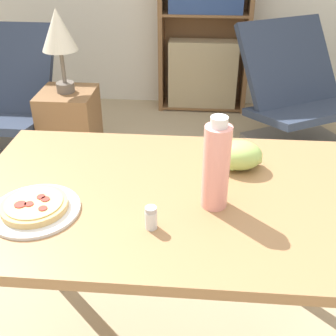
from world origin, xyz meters
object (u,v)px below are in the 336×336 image
object	(u,v)px
pizza_on_plate	(35,207)
lounge_chair_far	(296,114)
lounge_chair_near	(0,122)
salt_shaker	(151,218)
table_lamp	(58,34)
grape_bunch	(239,155)
drink_bottle	(216,166)
bookshelf	(205,22)
side_table	(71,132)

from	to	relation	value
pizza_on_plate	lounge_chair_far	xyz separation A→B (m)	(1.15, 1.88, -0.49)
pizza_on_plate	lounge_chair_near	size ratio (longest dim) A/B	0.29
salt_shaker	table_lamp	size ratio (longest dim) A/B	0.14
grape_bunch	drink_bottle	bearing A→B (deg)	-110.71
salt_shaker	lounge_chair_far	size ratio (longest dim) A/B	0.07
drink_bottle	bookshelf	bearing A→B (deg)	90.96
grape_bunch	drink_bottle	distance (m)	0.25
lounge_chair_far	side_table	world-z (taller)	lounge_chair_far
drink_bottle	table_lamp	size ratio (longest dim) A/B	0.57
salt_shaker	grape_bunch	bearing A→B (deg)	53.33
pizza_on_plate	bookshelf	bearing A→B (deg)	79.80
grape_bunch	bookshelf	size ratio (longest dim) A/B	0.10
grape_bunch	side_table	world-z (taller)	grape_bunch
salt_shaker	lounge_chair_far	distance (m)	2.15
grape_bunch	lounge_chair_far	size ratio (longest dim) A/B	0.16
lounge_chair_near	table_lamp	bearing A→B (deg)	-8.98
pizza_on_plate	table_lamp	bearing A→B (deg)	104.12
lounge_chair_near	lounge_chair_far	bearing A→B (deg)	9.63
lounge_chair_near	side_table	size ratio (longest dim) A/B	1.58
pizza_on_plate	bookshelf	world-z (taller)	bookshelf
bookshelf	lounge_chair_far	bearing A→B (deg)	-47.93
salt_shaker	bookshelf	distance (m)	2.67
grape_bunch	bookshelf	distance (m)	2.33
lounge_chair_far	table_lamp	world-z (taller)	table_lamp
drink_bottle	side_table	world-z (taller)	drink_bottle
grape_bunch	lounge_chair_far	world-z (taller)	lounge_chair_far
drink_bottle	table_lamp	xyz separation A→B (m)	(-0.89, 1.40, 0.01)
bookshelf	side_table	bearing A→B (deg)	-126.23
side_table	salt_shaker	bearing A→B (deg)	-64.83
pizza_on_plate	grape_bunch	distance (m)	0.67
salt_shaker	lounge_chair_near	world-z (taller)	lounge_chair_near
lounge_chair_near	table_lamp	distance (m)	0.82
pizza_on_plate	lounge_chair_far	world-z (taller)	lounge_chair_far
pizza_on_plate	side_table	size ratio (longest dim) A/B	0.46
drink_bottle	side_table	size ratio (longest dim) A/B	0.51
table_lamp	pizza_on_plate	bearing A→B (deg)	-75.88
grape_bunch	lounge_chair_near	xyz separation A→B (m)	(-1.49, 1.27, -0.53)
pizza_on_plate	salt_shaker	size ratio (longest dim) A/B	3.80
salt_shaker	drink_bottle	bearing A→B (deg)	35.47
table_lamp	side_table	bearing A→B (deg)	0.00
lounge_chair_far	bookshelf	size ratio (longest dim) A/B	0.62
lounge_chair_near	table_lamp	world-z (taller)	table_lamp
lounge_chair_far	table_lamp	bearing A→B (deg)	165.98
drink_bottle	bookshelf	distance (m)	2.55
salt_shaker	side_table	world-z (taller)	salt_shaker
grape_bunch	side_table	distance (m)	1.61
grape_bunch	drink_bottle	world-z (taller)	drink_bottle
side_table	drink_bottle	bearing A→B (deg)	-57.61
salt_shaker	table_lamp	world-z (taller)	table_lamp
drink_bottle	salt_shaker	distance (m)	0.23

